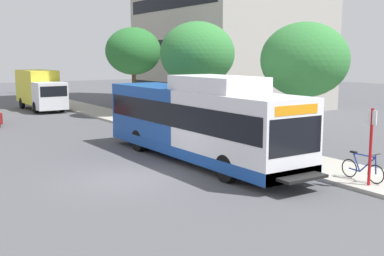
{
  "coord_description": "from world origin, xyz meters",
  "views": [
    {
      "loc": [
        -7.5,
        -15.59,
        4.45
      ],
      "look_at": [
        2.89,
        0.26,
        1.6
      ],
      "focal_mm": 45.17,
      "sensor_mm": 36.0,
      "label": 1
    }
  ],
  "objects_px": {
    "transit_bus": "(198,121)",
    "bus_stop_sign_pole": "(371,141)",
    "street_tree_near_stop": "(305,60)",
    "street_tree_mid_block": "(197,54)",
    "box_truck_background": "(40,89)",
    "bicycle_parked": "(362,169)",
    "street_tree_far_block": "(133,51)"
  },
  "relations": [
    {
      "from": "bus_stop_sign_pole",
      "to": "street_tree_far_block",
      "type": "bearing_deg",
      "value": 84.54
    },
    {
      "from": "street_tree_near_stop",
      "to": "street_tree_mid_block",
      "type": "distance_m",
      "value": 8.0
    },
    {
      "from": "street_tree_mid_block",
      "to": "box_truck_background",
      "type": "distance_m",
      "value": 17.9
    },
    {
      "from": "box_truck_background",
      "to": "transit_bus",
      "type": "bearing_deg",
      "value": -90.06
    },
    {
      "from": "bus_stop_sign_pole",
      "to": "box_truck_background",
      "type": "height_order",
      "value": "box_truck_background"
    },
    {
      "from": "street_tree_mid_block",
      "to": "bicycle_parked",
      "type": "bearing_deg",
      "value": -96.46
    },
    {
      "from": "street_tree_near_stop",
      "to": "street_tree_far_block",
      "type": "distance_m",
      "value": 16.72
    },
    {
      "from": "transit_bus",
      "to": "street_tree_mid_block",
      "type": "distance_m",
      "value": 7.84
    },
    {
      "from": "bicycle_parked",
      "to": "street_tree_mid_block",
      "type": "relative_size",
      "value": 0.28
    },
    {
      "from": "bus_stop_sign_pole",
      "to": "street_tree_mid_block",
      "type": "relative_size",
      "value": 0.42
    },
    {
      "from": "transit_bus",
      "to": "bus_stop_sign_pole",
      "type": "height_order",
      "value": "transit_bus"
    },
    {
      "from": "bus_stop_sign_pole",
      "to": "box_truck_background",
      "type": "distance_m",
      "value": 30.24
    },
    {
      "from": "bicycle_parked",
      "to": "street_tree_mid_block",
      "type": "height_order",
      "value": "street_tree_mid_block"
    },
    {
      "from": "bicycle_parked",
      "to": "box_truck_background",
      "type": "height_order",
      "value": "box_truck_background"
    },
    {
      "from": "transit_bus",
      "to": "bicycle_parked",
      "type": "relative_size",
      "value": 6.96
    },
    {
      "from": "bicycle_parked",
      "to": "street_tree_far_block",
      "type": "height_order",
      "value": "street_tree_far_block"
    },
    {
      "from": "transit_bus",
      "to": "bicycle_parked",
      "type": "distance_m",
      "value": 6.96
    },
    {
      "from": "street_tree_near_stop",
      "to": "street_tree_mid_block",
      "type": "height_order",
      "value": "street_tree_mid_block"
    },
    {
      "from": "bicycle_parked",
      "to": "box_truck_background",
      "type": "bearing_deg",
      "value": 95.06
    },
    {
      "from": "bus_stop_sign_pole",
      "to": "box_truck_background",
      "type": "bearing_deg",
      "value": 94.32
    },
    {
      "from": "bus_stop_sign_pole",
      "to": "street_tree_near_stop",
      "type": "relative_size",
      "value": 0.45
    },
    {
      "from": "street_tree_near_stop",
      "to": "bus_stop_sign_pole",
      "type": "bearing_deg",
      "value": -111.46
    },
    {
      "from": "transit_bus",
      "to": "street_tree_near_stop",
      "type": "distance_m",
      "value": 5.31
    },
    {
      "from": "bicycle_parked",
      "to": "street_tree_far_block",
      "type": "distance_m",
      "value": 21.6
    },
    {
      "from": "street_tree_near_stop",
      "to": "box_truck_background",
      "type": "bearing_deg",
      "value": 99.51
    },
    {
      "from": "transit_bus",
      "to": "street_tree_near_stop",
      "type": "height_order",
      "value": "street_tree_near_stop"
    },
    {
      "from": "street_tree_far_block",
      "to": "street_tree_near_stop",
      "type": "bearing_deg",
      "value": -90.43
    },
    {
      "from": "street_tree_near_stop",
      "to": "street_tree_mid_block",
      "type": "xyz_separation_m",
      "value": [
        -0.19,
        8.0,
        0.29
      ]
    },
    {
      "from": "transit_bus",
      "to": "street_tree_mid_block",
      "type": "height_order",
      "value": "street_tree_mid_block"
    },
    {
      "from": "transit_bus",
      "to": "street_tree_far_block",
      "type": "relative_size",
      "value": 1.94
    },
    {
      "from": "transit_bus",
      "to": "street_tree_near_stop",
      "type": "relative_size",
      "value": 2.13
    },
    {
      "from": "bicycle_parked",
      "to": "box_truck_background",
      "type": "relative_size",
      "value": 0.25
    }
  ]
}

